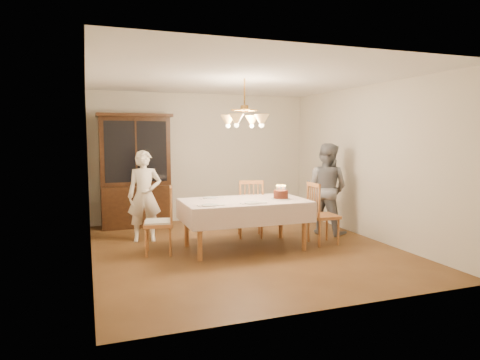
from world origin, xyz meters
name	(u,v)px	position (x,y,z in m)	size (l,w,h in m)	color
ground	(244,248)	(0.00, 0.00, 0.00)	(5.00, 5.00, 0.00)	#533217
room_shell	(244,147)	(0.00, 0.00, 1.58)	(5.00, 5.00, 5.00)	white
dining_table	(244,205)	(0.00, 0.00, 0.68)	(1.90, 1.10, 0.76)	#995A2C
china_hutch	(136,173)	(-1.39, 2.25, 1.04)	(1.38, 0.54, 2.16)	black
chair_far_side	(250,211)	(0.36, 0.68, 0.44)	(0.53, 0.52, 1.00)	#995A2C
chair_left_end	(159,224)	(-1.30, 0.14, 0.45)	(0.49, 0.51, 1.00)	#995A2C
chair_right_end	(323,217)	(1.29, -0.17, 0.44)	(0.43, 0.45, 1.00)	#995A2C
elderly_woman	(144,196)	(-1.39, 1.00, 0.75)	(0.55, 0.36, 1.51)	white
adult_in_grey	(326,189)	(1.73, 0.47, 0.81)	(0.78, 0.61, 1.61)	slate
birthday_cake	(281,195)	(0.57, -0.10, 0.82)	(0.30, 0.30, 0.22)	white
place_setting_near_left	(211,205)	(-0.63, -0.34, 0.77)	(0.38, 0.23, 0.02)	white
place_setting_near_right	(253,203)	(0.01, -0.35, 0.77)	(0.39, 0.24, 0.02)	white
place_setting_far_left	(211,198)	(-0.43, 0.35, 0.77)	(0.39, 0.24, 0.02)	white
chandelier	(244,120)	(0.00, 0.00, 1.98)	(0.62, 0.62, 0.73)	#BF8C3F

